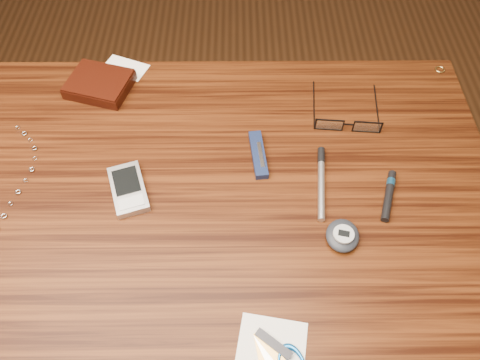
# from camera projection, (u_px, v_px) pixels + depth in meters

# --- Properties ---
(ground) EXTENTS (3.80, 3.80, 0.00)m
(ground) POSITION_uv_depth(u_px,v_px,m) (222.00, 337.00, 1.39)
(ground) COLOR #472814
(ground) RESTS_ON ground
(desk) EXTENTS (1.00, 0.70, 0.75)m
(desk) POSITION_uv_depth(u_px,v_px,m) (211.00, 231.00, 0.86)
(desk) COLOR #3B1A09
(desk) RESTS_ON ground
(wallet_and_card) EXTENTS (0.16, 0.16, 0.03)m
(wallet_and_card) POSITION_uv_depth(u_px,v_px,m) (100.00, 84.00, 0.93)
(wallet_and_card) COLOR black
(wallet_and_card) RESTS_ON desk
(eyeglasses) EXTENTS (0.13, 0.14, 0.03)m
(eyeglasses) POSITION_uv_depth(u_px,v_px,m) (348.00, 123.00, 0.87)
(eyeglasses) COLOR black
(eyeglasses) RESTS_ON desk
(gold_ring) EXTENTS (0.02, 0.02, 0.00)m
(gold_ring) POSITION_uv_depth(u_px,v_px,m) (440.00, 70.00, 0.97)
(gold_ring) COLOR tan
(gold_ring) RESTS_ON desk
(pda_phone) EXTENTS (0.08, 0.11, 0.02)m
(pda_phone) POSITION_uv_depth(u_px,v_px,m) (128.00, 189.00, 0.79)
(pda_phone) COLOR #ABABAF
(pda_phone) RESTS_ON desk
(pedometer) EXTENTS (0.06, 0.07, 0.02)m
(pedometer) POSITION_uv_depth(u_px,v_px,m) (343.00, 235.00, 0.73)
(pedometer) COLOR black
(pedometer) RESTS_ON desk
(pocket_knife) EXTENTS (0.03, 0.10, 0.01)m
(pocket_knife) POSITION_uv_depth(u_px,v_px,m) (258.00, 154.00, 0.83)
(pocket_knife) COLOR #101C3B
(pocket_knife) RESTS_ON desk
(silver_pen) EXTENTS (0.03, 0.15, 0.01)m
(silver_pen) POSITION_uv_depth(u_px,v_px,m) (321.00, 177.00, 0.80)
(silver_pen) COLOR silver
(silver_pen) RESTS_ON desk
(black_blue_pen) EXTENTS (0.04, 0.10, 0.01)m
(black_blue_pen) POSITION_uv_depth(u_px,v_px,m) (389.00, 194.00, 0.78)
(black_blue_pen) COLOR black
(black_blue_pen) RESTS_ON desk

